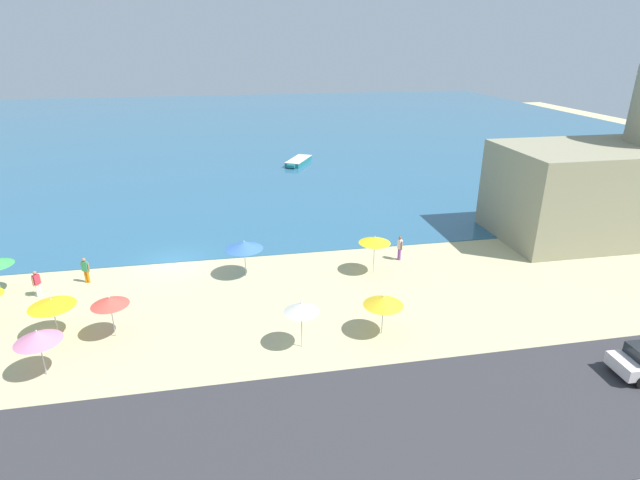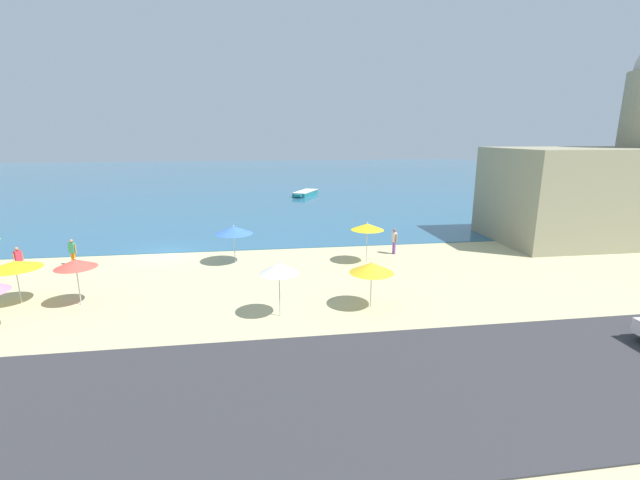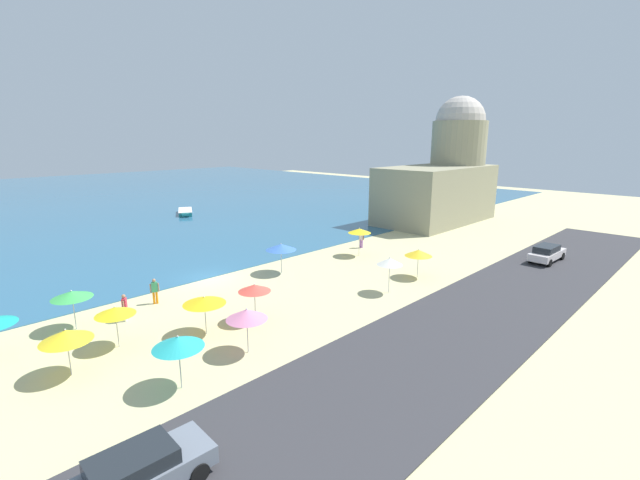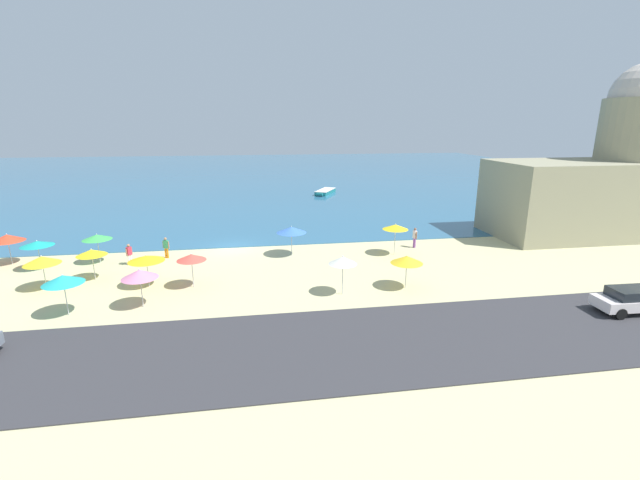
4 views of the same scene
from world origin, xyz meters
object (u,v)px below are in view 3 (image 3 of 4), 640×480
beach_umbrella_5 (254,288)px  harbor_fortress (446,176)px  beach_umbrella_6 (359,231)px  beach_umbrella_3 (204,301)px  parked_car_0 (139,471)px  beach_umbrella_0 (281,247)px  skiff_nearshore (185,212)px  bather_2 (155,290)px  bather_0 (125,306)px  parked_car_1 (547,253)px  beach_umbrella_1 (115,311)px  beach_umbrella_9 (72,295)px  beach_umbrella_13 (66,336)px  bather_1 (361,238)px  beach_umbrella_2 (247,314)px  beach_umbrella_10 (390,261)px  beach_umbrella_11 (178,342)px  beach_umbrella_12 (418,253)px

beach_umbrella_5 → harbor_fortress: 38.57m
beach_umbrella_6 → beach_umbrella_3: bearing=-166.8°
parked_car_0 → beach_umbrella_0: bearing=38.5°
skiff_nearshore → bather_2: bearing=-121.4°
bather_0 → parked_car_1: bearing=-23.8°
beach_umbrella_1 → beach_umbrella_9: bearing=102.9°
beach_umbrella_6 → beach_umbrella_13: size_ratio=1.14×
beach_umbrella_9 → bather_2: 5.02m
bather_1 → beach_umbrella_1: bearing=-170.6°
beach_umbrella_2 → parked_car_1: 28.36m
beach_umbrella_1 → beach_umbrella_10: (16.36, -5.20, 0.28)m
parked_car_0 → bather_1: bearing=27.1°
beach_umbrella_0 → parked_car_0: (-17.17, -13.67, -1.33)m
beach_umbrella_0 → beach_umbrella_3: beach_umbrella_0 is taller
beach_umbrella_11 → beach_umbrella_12: beach_umbrella_11 is taller
beach_umbrella_1 → beach_umbrella_5: 7.33m
beach_umbrella_5 → beach_umbrella_12: 13.98m
beach_umbrella_1 → harbor_fortress: bearing=7.7°
beach_umbrella_2 → bather_2: beach_umbrella_2 is taller
beach_umbrella_0 → parked_car_0: beach_umbrella_0 is taller
beach_umbrella_12 → parked_car_1: bearing=-26.4°
beach_umbrella_6 → bather_1: beach_umbrella_6 is taller
beach_umbrella_1 → beach_umbrella_13: bearing=-154.0°
beach_umbrella_0 → beach_umbrella_6: 8.44m
beach_umbrella_12 → beach_umbrella_0: bearing=129.0°
bather_0 → beach_umbrella_0: bearing=2.3°
beach_umbrella_5 → beach_umbrella_11: beach_umbrella_11 is taller
beach_umbrella_3 → bather_1: beach_umbrella_3 is taller
beach_umbrella_3 → bather_2: bearing=89.8°
beach_umbrella_10 → beach_umbrella_12: (4.33, 0.41, -0.30)m
beach_umbrella_0 → beach_umbrella_5: size_ratio=1.05×
beach_umbrella_2 → beach_umbrella_6: bearing=23.1°
beach_umbrella_10 → skiff_nearshore: size_ratio=0.47×
beach_umbrella_5 → bather_2: bearing=113.0°
parked_car_1 → harbor_fortress: bearing=53.6°
parked_car_0 → harbor_fortress: size_ratio=0.25×
beach_umbrella_10 → parked_car_1: beach_umbrella_10 is taller
beach_umbrella_5 → parked_car_0: 12.75m
beach_umbrella_0 → beach_umbrella_13: size_ratio=1.08×
beach_umbrella_11 → parked_car_0: size_ratio=0.57×
beach_umbrella_13 → beach_umbrella_12: bearing=-8.6°
beach_umbrella_3 → beach_umbrella_10: 12.83m
beach_umbrella_11 → skiff_nearshore: beach_umbrella_11 is taller
beach_umbrella_11 → bather_0: (1.09, 8.79, -1.22)m
beach_umbrella_0 → beach_umbrella_2: (-9.62, -8.75, -0.10)m
beach_umbrella_2 → beach_umbrella_9: beach_umbrella_2 is taller
beach_umbrella_2 → bather_0: beach_umbrella_2 is taller
beach_umbrella_3 → skiff_nearshore: beach_umbrella_3 is taller
bather_0 → harbor_fortress: harbor_fortress is taller
beach_umbrella_5 → beach_umbrella_11: size_ratio=0.95×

